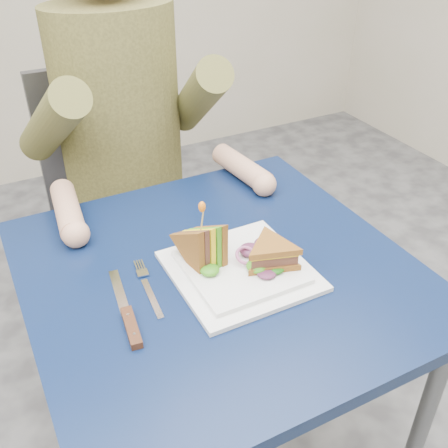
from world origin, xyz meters
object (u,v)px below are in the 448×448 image
sandwich_flat (271,254)px  fork (149,289)px  diner (118,90)px  plate (240,269)px  chair (121,193)px  sandwich_upright (203,247)px  table (219,297)px  knife (129,320)px

sandwich_flat → fork: bearing=165.8°
diner → sandwich_flat: (0.08, -0.65, -0.14)m
plate → sandwich_flat: (0.05, -0.02, 0.04)m
chair → sandwich_flat: 0.80m
sandwich_upright → table: bearing=-20.6°
diner → sandwich_upright: diner is taller
plate → diner: bearing=92.7°
knife → sandwich_upright: bearing=22.9°
knife → sandwich_flat: bearing=1.3°
diner → knife: (-0.21, -0.65, -0.18)m
table → sandwich_upright: (-0.03, 0.01, 0.13)m
diner → fork: size_ratio=4.15×
chair → diner: 0.39m
diner → plate: size_ratio=2.87×
knife → diner: bearing=72.1°
diner → fork: diner is taller
chair → sandwich_flat: (0.08, -0.76, 0.23)m
table → knife: knife is taller
fork → table: bearing=-0.1°
table → fork: fork is taller
table → diner: 0.64m
chair → sandwich_flat: size_ratio=6.14×
plate → sandwich_upright: 0.09m
chair → sandwich_flat: chair is taller
chair → diner: diner is taller
plate → sandwich_upright: bearing=142.5°
table → chair: chair is taller
sandwich_flat → knife: (-0.30, -0.01, -0.04)m
plate → sandwich_upright: sandwich_upright is taller
sandwich_flat → diner: bearing=97.5°
knife → fork: bearing=47.4°
sandwich_flat → sandwich_upright: (-0.11, 0.07, 0.01)m
diner → plate: (0.03, -0.62, -0.18)m
sandwich_upright → plate: bearing=-37.5°
fork → sandwich_flat: bearing=-14.2°
table → plate: bearing=-49.1°
fork → chair: bearing=77.9°
sandwich_upright → sandwich_flat: bearing=-31.7°
diner → sandwich_upright: (-0.03, -0.58, -0.13)m
table → chair: 0.71m
table → diner: size_ratio=1.01×
sandwich_flat → fork: (-0.23, 0.06, -0.04)m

